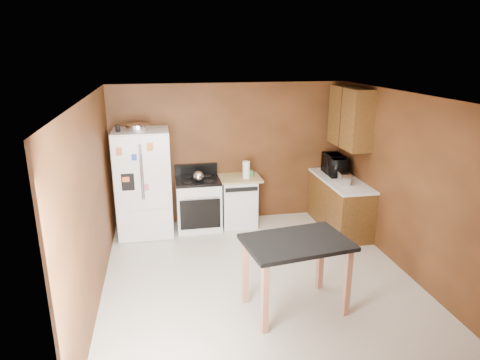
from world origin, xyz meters
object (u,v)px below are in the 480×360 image
object	(u,v)px
roasting_pan	(137,127)
toaster	(344,178)
pen_cup	(118,128)
gas_range	(198,203)
green_canister	(251,173)
kettle	(198,176)
dishwasher	(238,200)
refrigerator	(144,183)
microwave	(335,165)
paper_towel	(246,170)
island	(296,251)

from	to	relation	value
roasting_pan	toaster	size ratio (longest dim) A/B	1.43
pen_cup	gas_range	size ratio (longest dim) A/B	0.10
roasting_pan	gas_range	world-z (taller)	roasting_pan
green_canister	pen_cup	bearing A→B (deg)	-174.50
kettle	dishwasher	bearing A→B (deg)	13.67
pen_cup	refrigerator	distance (m)	1.02
pen_cup	green_canister	world-z (taller)	pen_cup
roasting_pan	refrigerator	distance (m)	0.95
green_canister	refrigerator	size ratio (longest dim) A/B	0.06
toaster	gas_range	bearing A→B (deg)	173.40
kettle	toaster	world-z (taller)	toaster
roasting_pan	microwave	bearing A→B (deg)	-1.88
kettle	toaster	size ratio (longest dim) A/B	0.70
roasting_pan	refrigerator	xyz separation A→B (m)	(0.05, -0.03, -0.95)
paper_towel	gas_range	world-z (taller)	paper_towel
kettle	island	distance (m)	2.72
island	microwave	bearing A→B (deg)	58.95
toaster	island	world-z (taller)	toaster
gas_range	toaster	bearing A→B (deg)	-16.89
kettle	gas_range	size ratio (longest dim) A/B	0.17
toaster	refrigerator	bearing A→B (deg)	178.93
roasting_pan	microwave	distance (m)	3.50
roasting_pan	pen_cup	bearing A→B (deg)	-157.06
paper_towel	microwave	distance (m)	1.61
refrigerator	green_canister	bearing A→B (deg)	3.67
roasting_pan	kettle	distance (m)	1.29
paper_towel	microwave	size ratio (longest dim) A/B	0.52
kettle	green_canister	bearing A→B (deg)	12.42
kettle	paper_towel	xyz separation A→B (m)	(0.84, 0.09, 0.05)
green_canister	island	world-z (taller)	green_canister
roasting_pan	paper_towel	distance (m)	1.98
roasting_pan	island	bearing A→B (deg)	-55.12
gas_range	dishwasher	bearing A→B (deg)	1.94
microwave	gas_range	size ratio (longest dim) A/B	0.52
refrigerator	island	bearing A→B (deg)	-55.48
pen_cup	paper_towel	world-z (taller)	pen_cup
kettle	microwave	xyz separation A→B (m)	(2.45, 0.01, 0.07)
pen_cup	paper_towel	bearing A→B (deg)	2.65
pen_cup	refrigerator	bearing A→B (deg)	15.35
roasting_pan	dishwasher	bearing A→B (deg)	1.86
pen_cup	microwave	size ratio (longest dim) A/B	0.19
paper_towel	microwave	world-z (taller)	microwave
roasting_pan	kettle	size ratio (longest dim) A/B	2.05
paper_towel	gas_range	distance (m)	1.03
pen_cup	island	size ratio (longest dim) A/B	0.09
roasting_pan	dishwasher	world-z (taller)	roasting_pan
paper_towel	microwave	bearing A→B (deg)	-3.07
refrigerator	gas_range	bearing A→B (deg)	3.81
green_canister	refrigerator	bearing A→B (deg)	-176.33
toaster	microwave	distance (m)	0.59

